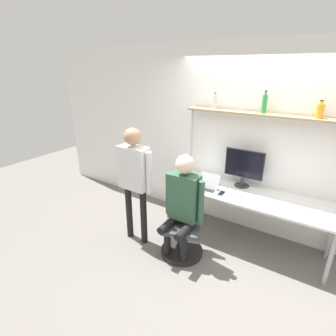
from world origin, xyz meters
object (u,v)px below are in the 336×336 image
at_px(cell_phone, 221,193).
at_px(bottle_clear, 215,102).
at_px(monitor, 244,166).
at_px(bottle_amber, 320,111).
at_px(laptop, 208,185).
at_px(person_seated, 183,200).
at_px(bottle_green, 264,104).
at_px(person_standing, 134,172).
at_px(office_chair, 183,234).

distance_m(cell_phone, bottle_clear, 1.27).
bearing_deg(monitor, bottle_amber, 1.08).
bearing_deg(laptop, person_seated, -97.58).
relative_size(monitor, bottle_green, 1.95).
xyz_separation_m(person_seated, bottle_amber, (1.23, 0.96, 1.08)).
bearing_deg(person_standing, cell_phone, 31.99).
relative_size(monitor, bottle_amber, 2.69).
distance_m(monitor, person_standing, 1.54).
relative_size(office_chair, bottle_green, 3.19).
xyz_separation_m(monitor, office_chair, (-0.46, -0.90, -0.78)).
bearing_deg(bottle_green, monitor, -174.87).
xyz_separation_m(monitor, bottle_amber, (0.79, 0.01, 0.84)).
distance_m(monitor, laptop, 0.57).
bearing_deg(laptop, bottle_amber, 17.94).
xyz_separation_m(laptop, bottle_clear, (-0.14, 0.37, 1.09)).
xyz_separation_m(laptop, person_seated, (-0.08, -0.59, 0.01)).
relative_size(person_standing, bottle_green, 5.89).
bearing_deg(person_standing, laptop, 40.36).
xyz_separation_m(monitor, bottle_green, (0.17, 0.01, 0.87)).
bearing_deg(bottle_clear, cell_phone, -49.37).
height_order(cell_phone, bottle_green, bottle_green).
distance_m(office_chair, bottle_green, 1.99).
height_order(monitor, cell_phone, monitor).
distance_m(monitor, bottle_amber, 1.15).
relative_size(laptop, cell_phone, 1.91).
bearing_deg(cell_phone, person_standing, -148.01).
distance_m(office_chair, bottle_clear, 1.87).
bearing_deg(cell_phone, office_chair, -121.45).
xyz_separation_m(cell_phone, bottle_green, (0.32, 0.41, 1.17)).
distance_m(cell_phone, bottle_amber, 1.53).
distance_m(bottle_green, bottle_clear, 0.67).
xyz_separation_m(cell_phone, office_chair, (-0.31, -0.50, -0.48)).
xyz_separation_m(monitor, laptop, (-0.37, -0.36, -0.24)).
bearing_deg(office_chair, monitor, 63.14).
bearing_deg(cell_phone, laptop, 169.22).
bearing_deg(person_standing, bottle_green, 38.33).
height_order(laptop, bottle_amber, bottle_amber).
xyz_separation_m(bottle_amber, bottle_clear, (-1.29, 0.00, 0.01)).
height_order(laptop, bottle_green, bottle_green).
height_order(laptop, person_seated, person_seated).
height_order(person_seated, person_standing, person_standing).
bearing_deg(person_seated, bottle_amber, 37.90).
bearing_deg(bottle_amber, bottle_clear, 180.00).
distance_m(person_standing, bottle_clear, 1.48).
xyz_separation_m(cell_phone, person_seated, (-0.29, -0.54, 0.06)).
height_order(cell_phone, person_standing, person_standing).
height_order(monitor, person_seated, person_seated).
bearing_deg(laptop, cell_phone, -10.78).
xyz_separation_m(cell_phone, bottle_clear, (-0.36, 0.41, 1.15)).
bearing_deg(monitor, person_seated, -115.15).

